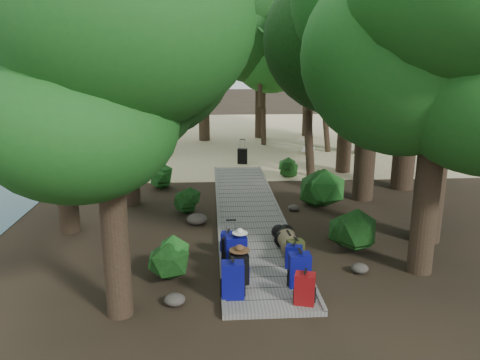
{
  "coord_description": "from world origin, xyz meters",
  "views": [
    {
      "loc": [
        -1.17,
        -12.79,
        4.78
      ],
      "look_at": [
        -0.25,
        1.5,
        1.0
      ],
      "focal_mm": 35.0,
      "sensor_mm": 36.0,
      "label": 1
    }
  ],
  "objects_px": {
    "backpack_left_a": "(233,278)",
    "lone_suitcase_on_sand": "(242,156)",
    "backpack_left_c": "(236,251)",
    "duffel_right_khaki": "(289,242)",
    "backpack_right_c": "(294,256)",
    "duffel_right_black": "(284,236)",
    "backpack_right_a": "(305,287)",
    "suitcase_on_boardwalk": "(231,251)",
    "sun_lounger": "(308,147)",
    "backpack_left_d": "(229,241)",
    "backpack_right_b": "(299,268)",
    "backpack_right_d": "(295,249)",
    "backpack_left_b": "(239,267)",
    "kayak": "(162,152)"
  },
  "relations": [
    {
      "from": "backpack_right_a",
      "to": "backpack_right_c",
      "type": "bearing_deg",
      "value": 104.47
    },
    {
      "from": "kayak",
      "to": "duffel_right_black",
      "type": "bearing_deg",
      "value": -75.56
    },
    {
      "from": "backpack_right_c",
      "to": "backpack_right_a",
      "type": "bearing_deg",
      "value": -71.86
    },
    {
      "from": "backpack_left_a",
      "to": "suitcase_on_boardwalk",
      "type": "bearing_deg",
      "value": 88.69
    },
    {
      "from": "sun_lounger",
      "to": "backpack_left_d",
      "type": "bearing_deg",
      "value": -93.97
    },
    {
      "from": "backpack_right_a",
      "to": "suitcase_on_boardwalk",
      "type": "relative_size",
      "value": 1.08
    },
    {
      "from": "backpack_left_b",
      "to": "duffel_right_khaki",
      "type": "bearing_deg",
      "value": 45.98
    },
    {
      "from": "duffel_right_black",
      "to": "lone_suitcase_on_sand",
      "type": "bearing_deg",
      "value": 110.44
    },
    {
      "from": "backpack_right_d",
      "to": "sun_lounger",
      "type": "bearing_deg",
      "value": 64.99
    },
    {
      "from": "sun_lounger",
      "to": "duffel_right_black",
      "type": "bearing_deg",
      "value": -88.42
    },
    {
      "from": "duffel_right_black",
      "to": "suitcase_on_boardwalk",
      "type": "height_order",
      "value": "suitcase_on_boardwalk"
    },
    {
      "from": "backpack_left_d",
      "to": "lone_suitcase_on_sand",
      "type": "distance_m",
      "value": 10.29
    },
    {
      "from": "backpack_left_a",
      "to": "backpack_right_b",
      "type": "distance_m",
      "value": 1.47
    },
    {
      "from": "backpack_left_b",
      "to": "sun_lounger",
      "type": "distance_m",
      "value": 14.88
    },
    {
      "from": "backpack_right_a",
      "to": "backpack_right_d",
      "type": "distance_m",
      "value": 1.99
    },
    {
      "from": "backpack_left_a",
      "to": "backpack_left_b",
      "type": "relative_size",
      "value": 1.14
    },
    {
      "from": "suitcase_on_boardwalk",
      "to": "lone_suitcase_on_sand",
      "type": "distance_m",
      "value": 11.02
    },
    {
      "from": "duffel_right_black",
      "to": "lone_suitcase_on_sand",
      "type": "xyz_separation_m",
      "value": [
        -0.39,
        9.8,
        0.05
      ]
    },
    {
      "from": "backpack_right_b",
      "to": "lone_suitcase_on_sand",
      "type": "relative_size",
      "value": 1.16
    },
    {
      "from": "backpack_right_c",
      "to": "backpack_right_b",
      "type": "bearing_deg",
      "value": -71.99
    },
    {
      "from": "backpack_right_c",
      "to": "suitcase_on_boardwalk",
      "type": "xyz_separation_m",
      "value": [
        -1.41,
        0.29,
        0.02
      ]
    },
    {
      "from": "backpack_left_b",
      "to": "lone_suitcase_on_sand",
      "type": "distance_m",
      "value": 11.95
    },
    {
      "from": "duffel_right_khaki",
      "to": "backpack_right_a",
      "type": "bearing_deg",
      "value": -97.33
    },
    {
      "from": "backpack_left_d",
      "to": "duffel_right_black",
      "type": "relative_size",
      "value": 0.87
    },
    {
      "from": "backpack_left_c",
      "to": "backpack_right_c",
      "type": "distance_m",
      "value": 1.32
    },
    {
      "from": "backpack_left_c",
      "to": "duffel_right_black",
      "type": "relative_size",
      "value": 1.37
    },
    {
      "from": "backpack_left_c",
      "to": "backpack_right_a",
      "type": "distance_m",
      "value": 2.06
    },
    {
      "from": "backpack_left_b",
      "to": "backpack_left_d",
      "type": "relative_size",
      "value": 1.32
    },
    {
      "from": "suitcase_on_boardwalk",
      "to": "sun_lounger",
      "type": "relative_size",
      "value": 0.35
    },
    {
      "from": "backpack_left_a",
      "to": "duffel_right_black",
      "type": "distance_m",
      "value": 3.1
    },
    {
      "from": "backpack_left_d",
      "to": "sun_lounger",
      "type": "xyz_separation_m",
      "value": [
        4.6,
        12.53,
        -0.08
      ]
    },
    {
      "from": "backpack_left_c",
      "to": "suitcase_on_boardwalk",
      "type": "distance_m",
      "value": 0.28
    },
    {
      "from": "backpack_left_c",
      "to": "duffel_right_khaki",
      "type": "distance_m",
      "value": 1.66
    },
    {
      "from": "backpack_left_a",
      "to": "lone_suitcase_on_sand",
      "type": "distance_m",
      "value": 12.57
    },
    {
      "from": "sun_lounger",
      "to": "duffel_right_khaki",
      "type": "bearing_deg",
      "value": -87.73
    },
    {
      "from": "backpack_right_a",
      "to": "sun_lounger",
      "type": "xyz_separation_m",
      "value": [
        3.23,
        15.13,
        -0.15
      ]
    },
    {
      "from": "backpack_left_b",
      "to": "duffel_right_black",
      "type": "relative_size",
      "value": 1.15
    },
    {
      "from": "backpack_left_b",
      "to": "backpack_right_a",
      "type": "xyz_separation_m",
      "value": [
        1.22,
        -0.93,
        -0.02
      ]
    },
    {
      "from": "sun_lounger",
      "to": "backpack_right_a",
      "type": "bearing_deg",
      "value": -85.85
    },
    {
      "from": "backpack_right_d",
      "to": "lone_suitcase_on_sand",
      "type": "bearing_deg",
      "value": 80.65
    },
    {
      "from": "backpack_left_c",
      "to": "lone_suitcase_on_sand",
      "type": "height_order",
      "value": "backpack_left_c"
    },
    {
      "from": "backpack_left_c",
      "to": "duffel_right_khaki",
      "type": "bearing_deg",
      "value": 28.17
    },
    {
      "from": "backpack_left_c",
      "to": "duffel_right_khaki",
      "type": "height_order",
      "value": "backpack_left_c"
    },
    {
      "from": "backpack_left_b",
      "to": "duffel_right_khaki",
      "type": "xyz_separation_m",
      "value": [
        1.33,
        1.63,
        -0.14
      ]
    },
    {
      "from": "backpack_right_a",
      "to": "sun_lounger",
      "type": "distance_m",
      "value": 15.47
    },
    {
      "from": "backpack_right_b",
      "to": "backpack_right_c",
      "type": "height_order",
      "value": "backpack_right_b"
    },
    {
      "from": "backpack_right_b",
      "to": "backpack_left_a",
      "type": "bearing_deg",
      "value": -165.14
    },
    {
      "from": "backpack_left_a",
      "to": "kayak",
      "type": "xyz_separation_m",
      "value": [
        -2.79,
        14.62,
        -0.35
      ]
    },
    {
      "from": "backpack_right_b",
      "to": "backpack_right_d",
      "type": "relative_size",
      "value": 1.43
    },
    {
      "from": "backpack_left_c",
      "to": "backpack_right_a",
      "type": "relative_size",
      "value": 1.25
    }
  ]
}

